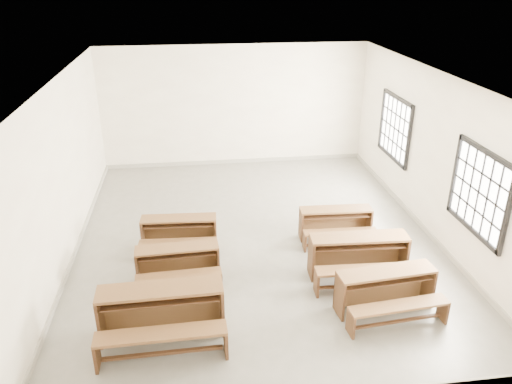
{
  "coord_description": "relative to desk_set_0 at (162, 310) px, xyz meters",
  "views": [
    {
      "loc": [
        -1.16,
        -8.69,
        4.96
      ],
      "look_at": [
        0.0,
        0.0,
        1.0
      ],
      "focal_mm": 35.0,
      "sensor_mm": 36.0,
      "label": 1
    }
  ],
  "objects": [
    {
      "name": "desk_set_4",
      "position": [
        3.32,
        1.16,
        -0.03
      ],
      "size": [
        1.73,
        0.96,
        0.76
      ],
      "rotation": [
        0.0,
        0.0,
        -0.05
      ],
      "color": "brown",
      "rests_on": "ground"
    },
    {
      "name": "desk_set_1",
      "position": [
        0.21,
        1.43,
        -0.1
      ],
      "size": [
        1.44,
        0.79,
        0.64
      ],
      "rotation": [
        0.0,
        0.0,
        0.04
      ],
      "color": "brown",
      "rests_on": "ground"
    },
    {
      "name": "desk_set_5",
      "position": [
        3.3,
        2.5,
        -0.1
      ],
      "size": [
        1.45,
        0.8,
        0.64
      ],
      "rotation": [
        0.0,
        0.0,
        -0.05
      ],
      "color": "brown",
      "rests_on": "ground"
    },
    {
      "name": "desk_set_3",
      "position": [
        3.44,
        0.17,
        -0.06
      ],
      "size": [
        1.61,
        0.94,
        0.7
      ],
      "rotation": [
        0.0,
        0.0,
        0.09
      ],
      "color": "brown",
      "rests_on": "ground"
    },
    {
      "name": "desk_set_0",
      "position": [
        0.0,
        0.0,
        0.0
      ],
      "size": [
        1.81,
        0.96,
        0.8
      ],
      "rotation": [
        0.0,
        0.0,
        0.02
      ],
      "color": "brown",
      "rests_on": "ground"
    },
    {
      "name": "room",
      "position": [
        1.82,
        2.74,
        1.67
      ],
      "size": [
        8.5,
        8.5,
        3.2
      ],
      "color": "gray",
      "rests_on": "ground"
    },
    {
      "name": "desk_set_2",
      "position": [
        0.23,
        2.52,
        -0.1
      ],
      "size": [
        1.47,
        0.82,
        0.64
      ],
      "rotation": [
        0.0,
        0.0,
        -0.06
      ],
      "color": "brown",
      "rests_on": "ground"
    }
  ]
}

